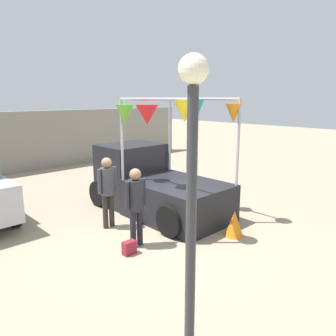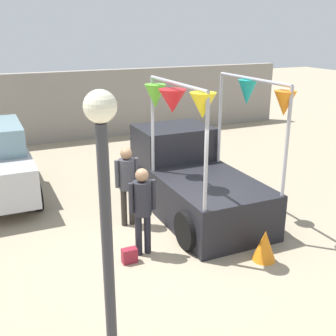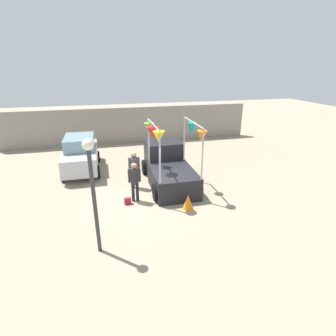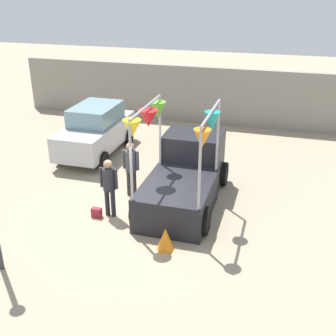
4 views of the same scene
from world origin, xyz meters
TOP-DOWN VIEW (x-y plane):
  - ground_plane at (0.00, 0.00)m, footprint 60.00×60.00m
  - vendor_truck at (1.00, 1.38)m, footprint 2.36×4.08m
  - person_customer at (-0.80, -0.20)m, footprint 0.53×0.34m
  - person_vendor at (-0.65, 1.12)m, footprint 0.53×0.34m
  - handbag at (-1.15, -0.40)m, footprint 0.28×0.16m
  - street_lamp at (-2.30, -3.15)m, footprint 0.32×0.32m
  - brick_boundary_wall at (0.00, 9.01)m, footprint 18.00×0.36m
  - folded_kite_bundle_tangerine at (1.18, -1.35)m, footprint 0.60×0.60m

SIDE VIEW (x-z plane):
  - ground_plane at x=0.00m, z-range 0.00..0.00m
  - handbag at x=-1.15m, z-range 0.00..0.28m
  - folded_kite_bundle_tangerine at x=1.18m, z-range 0.00..0.60m
  - vendor_truck at x=1.00m, z-range -0.73..2.44m
  - person_customer at x=-0.80m, z-range 0.18..1.91m
  - person_vendor at x=-0.65m, z-range 0.19..1.96m
  - brick_boundary_wall at x=0.00m, z-range 0.00..2.60m
  - street_lamp at x=-2.30m, z-range 0.58..4.19m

